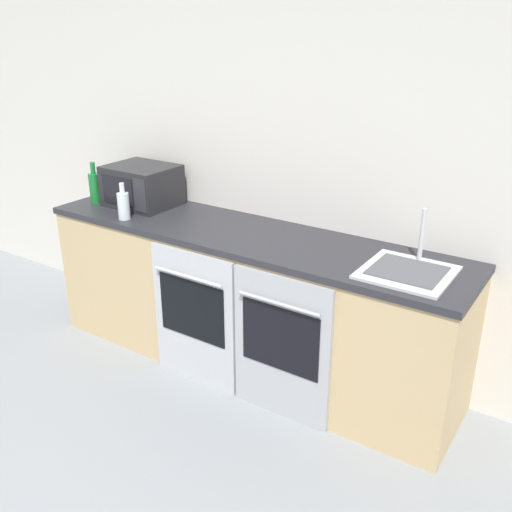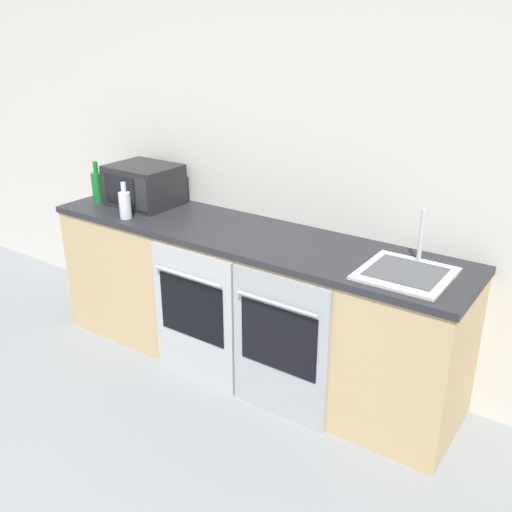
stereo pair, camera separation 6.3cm
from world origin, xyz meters
name	(u,v)px [view 1 (the left image)]	position (x,y,z in m)	size (l,w,h in m)	color
wall_back	(276,162)	(0.00, 2.49, 1.30)	(10.00, 0.06, 2.60)	silver
counter_back	(246,300)	(0.00, 2.15, 0.47)	(2.78, 0.66, 0.93)	tan
oven_left	(194,318)	(-0.16, 1.81, 0.44)	(0.61, 0.06, 0.87)	#B7BABF
oven_right	(281,348)	(0.47, 1.81, 0.44)	(0.61, 0.06, 0.87)	#A8AAAF
microwave	(142,186)	(-0.91, 2.21, 1.07)	(0.46, 0.38, 0.28)	#232326
bottle_green	(95,187)	(-1.23, 2.07, 1.05)	(0.08, 0.08, 0.29)	#19722D
bottle_clear	(123,205)	(-0.80, 1.92, 1.03)	(0.08, 0.08, 0.24)	silver
sink	(408,270)	(1.04, 2.10, 0.95)	(0.44, 0.44, 0.30)	silver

